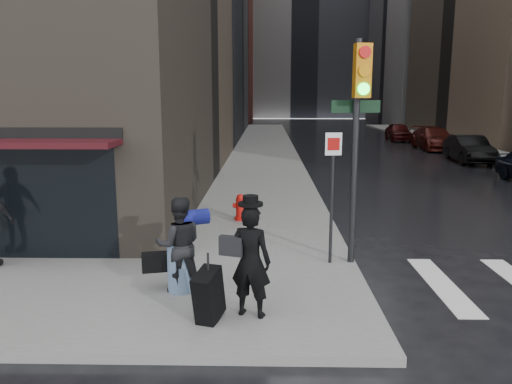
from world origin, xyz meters
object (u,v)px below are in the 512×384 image
(man_jeans, at_px, (179,245))
(parked_car_2, at_px, (469,149))
(traffic_light, at_px, (356,122))
(parked_car_3, at_px, (434,138))
(man_overcoat, at_px, (242,266))
(parked_car_4, at_px, (398,132))
(fire_hydrant, at_px, (240,208))

(man_jeans, distance_m, parked_car_2, 22.42)
(traffic_light, bearing_deg, parked_car_3, 58.90)
(parked_car_3, bearing_deg, man_overcoat, -113.41)
(man_jeans, bearing_deg, traffic_light, -167.86)
(man_overcoat, xyz_separation_m, parked_car_4, (10.95, 33.00, -0.27))
(man_jeans, xyz_separation_m, parked_car_4, (12.11, 31.97, -0.30))
(man_jeans, height_order, traffic_light, traffic_light)
(traffic_light, bearing_deg, parked_car_4, 64.45)
(man_overcoat, height_order, parked_car_4, man_overcoat)
(parked_car_3, distance_m, parked_car_4, 6.69)
(fire_hydrant, distance_m, parked_car_4, 29.10)
(man_overcoat, distance_m, fire_hydrant, 6.21)
(man_overcoat, bearing_deg, parked_car_3, -96.30)
(traffic_light, xyz_separation_m, parked_car_3, (9.47, 23.76, -2.30))
(parked_car_4, bearing_deg, traffic_light, -102.99)
(fire_hydrant, height_order, parked_car_3, parked_car_3)
(man_jeans, xyz_separation_m, traffic_light, (3.28, 1.55, 2.04))
(parked_car_2, relative_size, parked_car_3, 0.86)
(traffic_light, height_order, parked_car_4, traffic_light)
(man_jeans, xyz_separation_m, fire_hydrant, (0.81, 5.16, -0.52))
(man_jeans, height_order, fire_hydrant, man_jeans)
(parked_car_3, bearing_deg, parked_car_4, 95.91)
(man_overcoat, xyz_separation_m, man_jeans, (-1.16, 1.02, 0.03))
(parked_car_4, bearing_deg, fire_hydrant, -109.66)
(fire_hydrant, xyz_separation_m, parked_car_3, (11.95, 20.15, 0.27))
(traffic_light, height_order, parked_car_3, traffic_light)
(parked_car_2, xyz_separation_m, parked_car_4, (-0.33, 13.32, -0.02))
(man_jeans, distance_m, parked_car_3, 28.35)
(parked_car_3, relative_size, parked_car_4, 1.24)
(man_jeans, distance_m, traffic_light, 4.17)
(man_overcoat, distance_m, parked_car_3, 28.78)
(parked_car_2, height_order, parked_car_3, parked_car_3)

